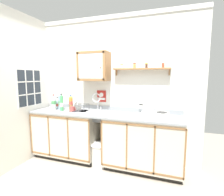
# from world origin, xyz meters

# --- Properties ---
(floor) EXTENTS (5.70, 5.70, 0.00)m
(floor) POSITION_xyz_m (0.00, 0.00, 0.00)
(floor) COLOR #9E9384
(floor) RESTS_ON ground
(back_wall) EXTENTS (3.30, 0.07, 2.64)m
(back_wall) POSITION_xyz_m (0.00, 0.75, 1.33)
(back_wall) COLOR silver
(back_wall) RESTS_ON ground
(side_wall_left) EXTENTS (0.05, 3.52, 2.64)m
(side_wall_left) POSITION_xyz_m (-1.38, -0.24, 1.32)
(side_wall_left) COLOR silver
(side_wall_left) RESTS_ON ground
(lower_cabinet_run) EXTENTS (1.23, 0.58, 0.88)m
(lower_cabinet_run) POSITION_xyz_m (-0.73, 0.44, 0.45)
(lower_cabinet_run) COLOR black
(lower_cabinet_run) RESTS_ON ground
(lower_cabinet_run_right) EXTENTS (1.26, 0.58, 0.88)m
(lower_cabinet_run_right) POSITION_xyz_m (0.71, 0.44, 0.45)
(lower_cabinet_run_right) COLOR black
(lower_cabinet_run_right) RESTS_ON ground
(countertop) EXTENTS (2.66, 0.60, 0.03)m
(countertop) POSITION_xyz_m (0.00, 0.44, 0.90)
(countertop) COLOR gray
(countertop) RESTS_ON lower_cabinet_run
(backsplash) EXTENTS (2.66, 0.02, 0.08)m
(backsplash) POSITION_xyz_m (0.00, 0.71, 0.95)
(backsplash) COLOR gray
(backsplash) RESTS_ON countertop
(sink) EXTENTS (0.51, 0.45, 0.46)m
(sink) POSITION_xyz_m (-0.19, 0.48, 0.89)
(sink) COLOR silver
(sink) RESTS_ON countertop
(hot_plate_stove) EXTENTS (0.42, 0.32, 0.08)m
(hot_plate_stove) POSITION_xyz_m (0.89, 0.44, 0.95)
(hot_plate_stove) COLOR silver
(hot_plate_stove) RESTS_ON countertop
(saucepan) EXTENTS (0.29, 0.29, 0.10)m
(saucepan) POSITION_xyz_m (0.79, 0.47, 1.05)
(saucepan) COLOR silver
(saucepan) RESTS_ON hot_plate_stove
(bottle_opaque_white_0) EXTENTS (0.08, 0.08, 0.30)m
(bottle_opaque_white_0) POSITION_xyz_m (-1.00, 0.41, 1.05)
(bottle_opaque_white_0) COLOR white
(bottle_opaque_white_0) RESTS_ON countertop
(bottle_water_clear_1) EXTENTS (0.06, 0.06, 0.23)m
(bottle_water_clear_1) POSITION_xyz_m (-1.00, 0.53, 1.01)
(bottle_water_clear_1) COLOR silver
(bottle_water_clear_1) RESTS_ON countertop
(bottle_water_blue_2) EXTENTS (0.08, 0.08, 0.32)m
(bottle_water_blue_2) POSITION_xyz_m (-0.90, 0.49, 1.06)
(bottle_water_blue_2) COLOR #8CB7E0
(bottle_water_blue_2) RESTS_ON countertop
(bottle_soda_green_3) EXTENTS (0.06, 0.06, 0.32)m
(bottle_soda_green_3) POSITION_xyz_m (-0.81, 0.40, 1.06)
(bottle_soda_green_3) COLOR #4CB266
(bottle_soda_green_3) RESTS_ON countertop
(bottle_juice_amber_4) EXTENTS (0.08, 0.08, 0.29)m
(bottle_juice_amber_4) POSITION_xyz_m (-0.69, 0.52, 1.05)
(bottle_juice_amber_4) COLOR gold
(bottle_juice_amber_4) RESTS_ON countertop
(dish_rack) EXTENTS (0.31, 0.22, 0.17)m
(dish_rack) POSITION_xyz_m (-0.48, 0.46, 0.95)
(dish_rack) COLOR #333338
(dish_rack) RESTS_ON countertop
(mug) EXTENTS (0.13, 0.09, 0.10)m
(mug) POSITION_xyz_m (-0.58, 0.39, 0.96)
(mug) COLOR #B24C47
(mug) RESTS_ON countertop
(wall_cabinet) EXTENTS (0.56, 0.32, 0.52)m
(wall_cabinet) POSITION_xyz_m (-0.22, 0.57, 1.73)
(wall_cabinet) COLOR #996B42
(spice_shelf) EXTENTS (0.97, 0.14, 0.21)m
(spice_shelf) POSITION_xyz_m (0.62, 0.65, 1.69)
(spice_shelf) COLOR #996B42
(warning_sign) EXTENTS (0.18, 0.01, 0.22)m
(warning_sign) POSITION_xyz_m (-0.13, 0.72, 1.17)
(warning_sign) COLOR #B2261E
(window) EXTENTS (0.03, 0.57, 0.69)m
(window) POSITION_xyz_m (-1.35, 0.20, 1.34)
(window) COLOR #262D38
(trash_bin) EXTENTS (0.30, 0.30, 0.40)m
(trash_bin) POSITION_xyz_m (-0.02, 0.31, 0.21)
(trash_bin) COLOR silver
(trash_bin) RESTS_ON ground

